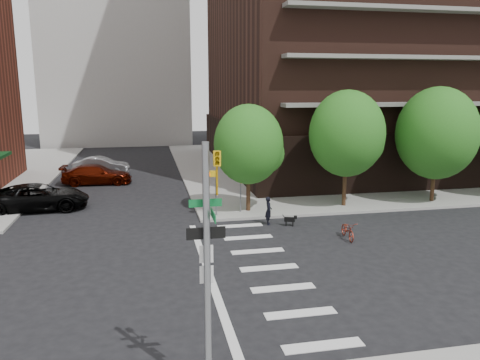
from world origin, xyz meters
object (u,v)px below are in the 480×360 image
object	(u,v)px
traffic_signal	(209,291)
dog_walker	(269,211)
parked_car_silver	(101,166)
scooter	(348,230)
parked_car_black	(38,197)
parked_car_maroon	(97,174)

from	to	relation	value
traffic_signal	dog_walker	bearing A→B (deg)	69.53
parked_car_silver	scooter	bearing A→B (deg)	-140.45
traffic_signal	parked_car_black	size ratio (longest dim) A/B	1.04
traffic_signal	parked_car_black	distance (m)	20.65
scooter	dog_walker	xyz separation A→B (m)	(-3.16, 3.14, 0.32)
traffic_signal	scooter	size ratio (longest dim) A/B	3.55
traffic_signal	parked_car_maroon	world-z (taller)	traffic_signal
parked_car_maroon	scooter	distance (m)	20.69
traffic_signal	scooter	distance (m)	13.40
traffic_signal	scooter	bearing A→B (deg)	51.63
dog_walker	parked_car_silver	bearing A→B (deg)	37.52
parked_car_silver	scooter	xyz separation A→B (m)	(13.23, -19.92, -0.30)
traffic_signal	parked_car_silver	world-z (taller)	traffic_signal
scooter	dog_walker	size ratio (longest dim) A/B	1.11
parked_car_black	parked_car_silver	world-z (taller)	parked_car_black
traffic_signal	dog_walker	world-z (taller)	traffic_signal
parked_car_silver	dog_walker	bearing A→B (deg)	-143.06
parked_car_black	parked_car_silver	bearing A→B (deg)	-17.86
scooter	parked_car_silver	bearing A→B (deg)	128.73
parked_car_black	parked_car_maroon	world-z (taller)	parked_car_black
scooter	dog_walker	world-z (taller)	dog_walker
traffic_signal	dog_walker	size ratio (longest dim) A/B	3.95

